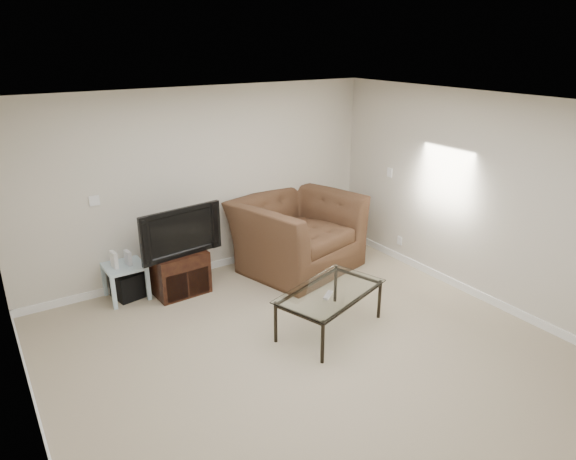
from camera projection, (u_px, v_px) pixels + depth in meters
floor at (310, 356)px, 5.25m from camera, size 5.00×5.00×0.00m
ceiling at (315, 107)px, 4.37m from camera, size 5.00×5.00×0.00m
wall_back at (203, 183)px, 6.78m from camera, size 5.00×0.02×2.50m
wall_left at (17, 316)px, 3.55m from camera, size 0.02×5.00×2.50m
wall_right at (484, 200)px, 6.08m from camera, size 0.02×5.00×2.50m
plate_back at (94, 201)px, 6.07m from camera, size 0.12×0.02×0.12m
plate_right_switch at (390, 172)px, 7.33m from camera, size 0.02×0.09×0.13m
plate_right_outlet at (400, 241)px, 7.43m from camera, size 0.02×0.08×0.12m
tv_stand at (180, 273)px, 6.48m from camera, size 0.68×0.50×0.55m
dvd_player at (180, 260)px, 6.39m from camera, size 0.42×0.30×0.06m
television at (177, 230)px, 6.25m from camera, size 1.01×0.32×0.61m
side_table at (126, 281)px, 6.36m from camera, size 0.47×0.47×0.45m
subwoofer at (128, 285)px, 6.42m from camera, size 0.40×0.40×0.34m
game_console at (114, 260)px, 6.18m from camera, size 0.06×0.15×0.21m
game_case at (128, 258)px, 6.27m from camera, size 0.07×0.14×0.18m
recliner at (297, 222)px, 7.07m from camera, size 1.77×1.38×1.36m
coffee_table at (330, 310)px, 5.66m from camera, size 1.38×1.05×0.48m
remote at (328, 295)px, 5.45m from camera, size 0.19×0.16×0.02m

